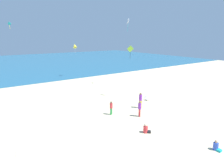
% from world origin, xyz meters
% --- Properties ---
extents(ground_plane, '(120.00, 120.00, 0.00)m').
position_xyz_m(ground_plane, '(0.00, 10.00, 0.00)').
color(ground_plane, beige).
extents(ocean_water, '(120.00, 60.00, 0.05)m').
position_xyz_m(ocean_water, '(0.00, 57.74, 0.03)').
color(ocean_water, '#236084').
rests_on(ocean_water, ground_plane).
extents(beach_chair_mid_beach, '(0.60, 0.65, 0.63)m').
position_xyz_m(beach_chair_mid_beach, '(9.23, 10.72, 0.29)').
color(beach_chair_mid_beach, white).
rests_on(beach_chair_mid_beach, ground_plane).
extents(person_3, '(0.42, 0.42, 1.77)m').
position_xyz_m(person_3, '(6.66, 9.06, 1.02)').
color(person_3, yellow).
rests_on(person_3, ground_plane).
extents(person_4, '(0.36, 0.36, 1.43)m').
position_xyz_m(person_4, '(2.85, 9.34, 0.82)').
color(person_4, green).
rests_on(person_4, ground_plane).
extents(person_5, '(0.70, 0.66, 0.80)m').
position_xyz_m(person_5, '(3.05, 4.46, 0.29)').
color(person_5, red).
rests_on(person_5, ground_plane).
extents(person_6, '(0.43, 0.43, 1.61)m').
position_xyz_m(person_6, '(4.93, 7.31, 0.93)').
color(person_6, red).
rests_on(person_6, ground_plane).
extents(person_7, '(0.36, 0.59, 0.74)m').
position_xyz_m(person_7, '(5.33, -0.25, 0.27)').
color(person_7, blue).
rests_on(person_7, ground_plane).
extents(kite_teal, '(0.43, 0.40, 1.03)m').
position_xyz_m(kite_teal, '(-3.52, 25.54, 9.67)').
color(kite_teal, '#1EADAD').
extents(kite_white, '(0.35, 0.89, 1.96)m').
position_xyz_m(kite_white, '(12.01, 18.09, 10.17)').
color(kite_white, white).
extents(kite_yellow, '(0.83, 1.12, 1.89)m').
position_xyz_m(kite_yellow, '(8.11, 29.57, 6.16)').
color(kite_yellow, yellow).
extents(kite_lime, '(0.45, 0.79, 1.64)m').
position_xyz_m(kite_lime, '(8.21, 12.85, 6.35)').
color(kite_lime, '#99DB33').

